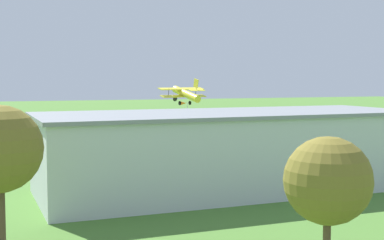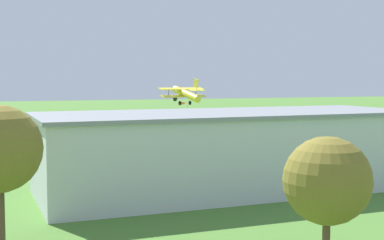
{
  "view_description": "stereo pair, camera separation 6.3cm",
  "coord_description": "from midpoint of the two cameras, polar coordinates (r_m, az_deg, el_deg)",
  "views": [
    {
      "loc": [
        25.91,
        81.04,
        11.09
      ],
      "look_at": [
        -0.28,
        9.36,
        5.32
      ],
      "focal_mm": 51.54,
      "sensor_mm": 36.0,
      "label": 1
    },
    {
      "loc": [
        25.85,
        81.06,
        11.09
      ],
      "look_at": [
        -0.28,
        9.36,
        5.32
      ],
      "focal_mm": 51.54,
      "sensor_mm": 36.0,
      "label": 2
    }
  ],
  "objects": [
    {
      "name": "tree_behind_hangar_right",
      "position": [
        32.01,
        13.87,
        -6.15
      ],
      "size": [
        5.01,
        5.01,
        7.87
      ],
      "color": "brown",
      "rests_on": "ground_plane"
    },
    {
      "name": "hangar",
      "position": [
        54.94,
        3.9,
        -3.19
      ],
      "size": [
        38.08,
        15.29,
        7.81
      ],
      "color": "silver",
      "rests_on": "ground_plane"
    },
    {
      "name": "windsock",
      "position": [
        95.96,
        -0.77,
        1.41
      ],
      "size": [
        1.48,
        1.07,
        7.09
      ],
      "color": "silver",
      "rests_on": "ground_plane"
    },
    {
      "name": "ground_plane",
      "position": [
        85.8,
        -2.3,
        -3.11
      ],
      "size": [
        400.0,
        400.0,
        0.0
      ],
      "primitive_type": "plane",
      "color": "#47752D"
    },
    {
      "name": "person_crossing_taxiway",
      "position": [
        66.51,
        -13.74,
        -4.69
      ],
      "size": [
        0.43,
        0.43,
        1.64
      ],
      "color": "#72338C",
      "rests_on": "ground_plane"
    },
    {
      "name": "person_beside_truck",
      "position": [
        75.6,
        8.33,
        -3.55
      ],
      "size": [
        0.5,
        0.5,
        1.6
      ],
      "color": "#33723F",
      "rests_on": "ground_plane"
    },
    {
      "name": "biplane",
      "position": [
        86.95,
        -0.68,
        2.73
      ],
      "size": [
        8.25,
        7.73,
        4.22
      ],
      "color": "yellow"
    }
  ]
}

